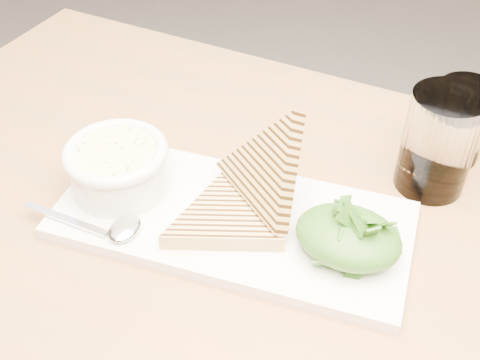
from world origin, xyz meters
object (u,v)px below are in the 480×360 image
at_px(glass_near, 439,142).
at_px(platter, 232,220).
at_px(table_top, 289,307).
at_px(glass_far, 459,122).
at_px(soup_bowl, 119,172).

bearing_deg(glass_near, platter, -138.47).
height_order(table_top, glass_far, glass_far).
distance_m(table_top, glass_near, 0.25).
bearing_deg(platter, soup_bowl, -175.45).
xyz_separation_m(platter, soup_bowl, (-0.14, -0.01, 0.03)).
relative_size(glass_near, glass_far, 1.22).
relative_size(table_top, soup_bowl, 11.08).
height_order(glass_near, glass_far, glass_near).
bearing_deg(glass_far, table_top, -109.49).
distance_m(soup_bowl, glass_near, 0.36).
distance_m(table_top, platter, 0.11).
xyz_separation_m(table_top, glass_near, (0.09, 0.22, 0.08)).
xyz_separation_m(table_top, platter, (-0.09, 0.06, 0.03)).
relative_size(table_top, glass_near, 9.79).
bearing_deg(glass_far, soup_bowl, -144.34).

